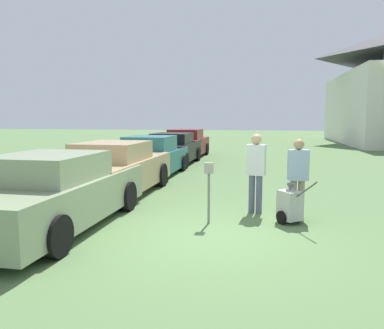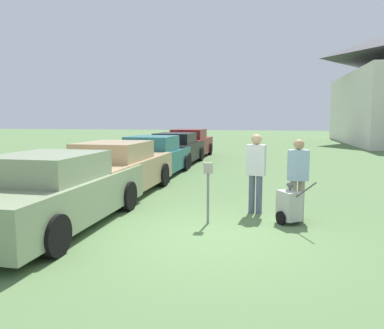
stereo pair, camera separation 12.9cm
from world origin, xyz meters
TOP-DOWN VIEW (x-y plane):
  - ground_plane at (0.00, 0.00)m, footprint 120.00×120.00m
  - parked_car_sage at (-3.12, 0.02)m, footprint 2.15×4.98m
  - parked_car_tan at (-3.12, 3.25)m, footprint 2.11×4.97m
  - parked_car_teal at (-3.12, 6.90)m, footprint 2.02×4.71m
  - parked_car_black at (-3.12, 10.54)m, footprint 2.07×4.90m
  - parked_car_maroon at (-3.12, 13.81)m, footprint 2.10×4.72m
  - parking_meter at (-0.13, 0.82)m, footprint 0.18×0.09m
  - person_worker at (0.81, 1.88)m, footprint 0.46×0.30m
  - person_supervisor at (1.71, 1.58)m, footprint 0.45×0.28m
  - equipment_cart at (1.52, 1.14)m, footprint 0.72×0.92m

SIDE VIEW (x-z plane):
  - ground_plane at x=0.00m, z-range 0.00..0.00m
  - equipment_cart at x=1.52m, z-range -0.11..0.89m
  - parked_car_teal at x=-3.12m, z-range -0.06..1.44m
  - parked_car_black at x=-3.12m, z-range -0.04..1.43m
  - parked_car_sage at x=-3.12m, z-range -0.05..1.45m
  - parked_car_tan at x=-3.12m, z-range -0.04..1.47m
  - parked_car_maroon at x=-3.12m, z-range -0.05..1.50m
  - parking_meter at x=-0.13m, z-range 0.26..1.53m
  - person_supervisor at x=1.71m, z-range 0.12..1.85m
  - person_worker at x=0.81m, z-range 0.14..1.96m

